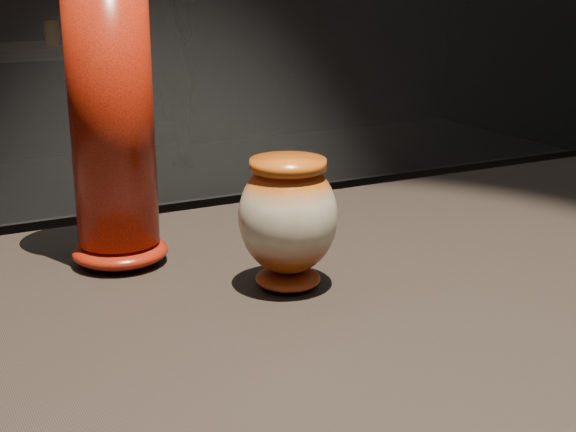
% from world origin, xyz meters
% --- Properties ---
extents(main_vase, '(0.14, 0.14, 0.16)m').
position_xyz_m(main_vase, '(-0.14, 0.04, 0.98)').
color(main_vase, '#722C0A').
rests_on(main_vase, display_plinth).
extents(tall_vase, '(0.12, 0.12, 0.39)m').
position_xyz_m(tall_vase, '(-0.29, 0.21, 1.09)').
color(tall_vase, '#B1200B').
rests_on(tall_vase, display_plinth).
extents(back_vase_right, '(0.08, 0.08, 0.12)m').
position_xyz_m(back_vase_right, '(0.32, 3.58, 0.96)').
color(back_vase_right, '#935715').
rests_on(back_vase_right, back_shelf).
extents(visitor, '(0.68, 0.49, 1.74)m').
position_xyz_m(visitor, '(1.10, 4.30, 0.87)').
color(visitor, black).
rests_on(visitor, ground).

